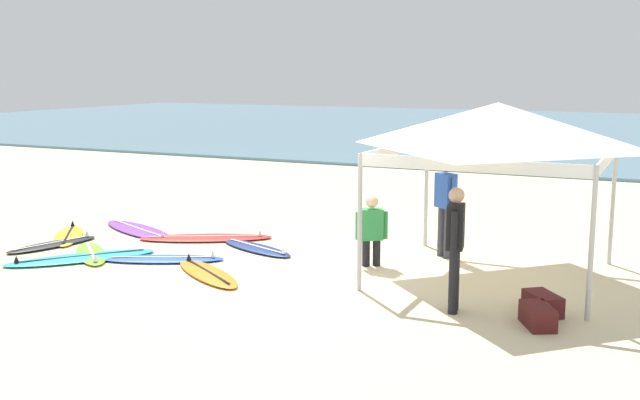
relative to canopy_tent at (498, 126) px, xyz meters
The scene contains 17 objects.
ground_plane 3.64m from the canopy_tent, 154.19° to the right, with size 80.00×80.00×0.00m, color beige.
sea 30.09m from the canopy_tent, 94.72° to the left, with size 80.00×36.00×0.10m, color #568499.
canopy_tent is the anchor object (origin of this frame).
surfboard_yellow 8.51m from the canopy_tent, behind, with size 1.56×1.83×0.19m.
surfboard_red 6.08m from the canopy_tent, behind, with size 2.58×1.83×0.19m.
surfboard_cyan 7.34m from the canopy_tent, 163.50° to the right, with size 2.13×2.41×0.19m.
surfboard_orange 5.11m from the canopy_tent, 155.52° to the right, with size 1.97×1.57×0.19m.
surfboard_purple 7.63m from the canopy_tent, behind, with size 2.53×1.65×0.19m.
surfboard_navy 4.88m from the canopy_tent, behind, with size 1.88×1.14×0.19m.
surfboard_blue 5.99m from the canopy_tent, 165.03° to the right, with size 2.13×1.41×0.19m.
surfboard_lime 7.31m from the canopy_tent, 166.15° to the right, with size 1.68×1.60×0.19m.
surfboard_black 8.32m from the canopy_tent, 169.84° to the right, with size 0.92×1.87×0.19m.
person_black 2.45m from the canopy_tent, 92.13° to the right, with size 0.28×0.54×1.71m.
person_blue 1.97m from the canopy_tent, 138.97° to the left, with size 0.46×0.39×1.71m.
person_green 2.64m from the canopy_tent, behind, with size 0.47×0.38×1.20m.
gear_bag_near_tent 3.29m from the canopy_tent, 63.55° to the right, with size 0.60×0.32×0.28m, color #4C1919.
gear_bag_by_pole 2.94m from the canopy_tent, 56.72° to the right, with size 0.60×0.32×0.28m, color #4C1919.
Camera 1 is at (5.00, -10.56, 3.25)m, focal length 42.71 mm.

